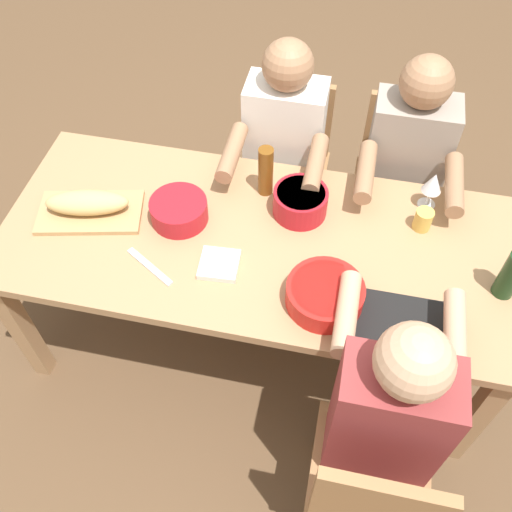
# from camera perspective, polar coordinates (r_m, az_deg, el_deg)

# --- Properties ---
(ground_plane) EXTENTS (8.00, 8.00, 0.00)m
(ground_plane) POSITION_cam_1_polar(r_m,az_deg,el_deg) (2.76, 0.00, -8.04)
(ground_plane) COLOR brown
(dining_table) EXTENTS (1.96, 0.85, 0.74)m
(dining_table) POSITION_cam_1_polar(r_m,az_deg,el_deg) (2.21, 0.00, 0.44)
(dining_table) COLOR #A87F56
(dining_table) RESTS_ON ground_plane
(chair_near_right) EXTENTS (0.40, 0.40, 0.85)m
(chair_near_right) POSITION_cam_1_polar(r_m,az_deg,el_deg) (2.02, 11.44, -21.93)
(chair_near_right) COLOR #9E7044
(chair_near_right) RESTS_ON ground_plane
(diner_near_right) EXTENTS (0.41, 0.53, 1.20)m
(diner_near_right) POSITION_cam_1_polar(r_m,az_deg,el_deg) (1.89, 12.99, -14.77)
(diner_near_right) COLOR #2D2D38
(diner_near_right) RESTS_ON ground_plane
(chair_far_center) EXTENTS (0.40, 0.40, 0.85)m
(chair_far_center) POSITION_cam_1_polar(r_m,az_deg,el_deg) (2.85, 3.17, 9.83)
(chair_far_center) COLOR #9E7044
(chair_far_center) RESTS_ON ground_plane
(diner_far_center) EXTENTS (0.41, 0.53, 1.20)m
(diner_far_center) POSITION_cam_1_polar(r_m,az_deg,el_deg) (2.57, 2.65, 10.69)
(diner_far_center) COLOR #2D2D38
(diner_far_center) RESTS_ON ground_plane
(chair_far_right) EXTENTS (0.40, 0.40, 0.85)m
(chair_far_right) POSITION_cam_1_polar(r_m,az_deg,el_deg) (2.84, 14.01, 8.04)
(chair_far_right) COLOR #9E7044
(chair_far_right) RESTS_ON ground_plane
(diner_far_right) EXTENTS (0.41, 0.53, 1.20)m
(diner_far_right) POSITION_cam_1_polar(r_m,az_deg,el_deg) (2.56, 14.71, 8.70)
(diner_far_right) COLOR #2D2D38
(diner_far_right) RESTS_ON ground_plane
(serving_bowl_pasta) EXTENTS (0.22, 0.22, 0.09)m
(serving_bowl_pasta) POSITION_cam_1_polar(r_m,az_deg,el_deg) (2.20, -7.76, 4.65)
(serving_bowl_pasta) COLOR #B21923
(serving_bowl_pasta) RESTS_ON dining_table
(serving_bowl_greens) EXTENTS (0.21, 0.21, 0.11)m
(serving_bowl_greens) POSITION_cam_1_polar(r_m,az_deg,el_deg) (2.20, 4.48, 5.55)
(serving_bowl_greens) COLOR #B21923
(serving_bowl_greens) RESTS_ON dining_table
(serving_bowl_fruit) EXTENTS (0.27, 0.27, 0.09)m
(serving_bowl_fruit) POSITION_cam_1_polar(r_m,az_deg,el_deg) (1.95, 6.94, -3.78)
(serving_bowl_fruit) COLOR red
(serving_bowl_fruit) RESTS_ON dining_table
(cutting_board) EXTENTS (0.44, 0.30, 0.02)m
(cutting_board) POSITION_cam_1_polar(r_m,az_deg,el_deg) (2.32, -16.30, 4.23)
(cutting_board) COLOR tan
(cutting_board) RESTS_ON dining_table
(bread_loaf) EXTENTS (0.34, 0.18, 0.09)m
(bread_loaf) POSITION_cam_1_polar(r_m,az_deg,el_deg) (2.28, -16.61, 5.16)
(bread_loaf) COLOR tan
(bread_loaf) RESTS_ON cutting_board
(wine_bottle) EXTENTS (0.08, 0.08, 0.29)m
(wine_bottle) POSITION_cam_1_polar(r_m,az_deg,el_deg) (2.10, 24.36, -1.60)
(wine_bottle) COLOR #193819
(wine_bottle) RESTS_ON dining_table
(beer_bottle) EXTENTS (0.06, 0.06, 0.22)m
(beer_bottle) POSITION_cam_1_polar(r_m,az_deg,el_deg) (2.24, 0.98, 8.51)
(beer_bottle) COLOR brown
(beer_bottle) RESTS_ON dining_table
(wine_glass) EXTENTS (0.08, 0.08, 0.17)m
(wine_glass) POSITION_cam_1_polar(r_m,az_deg,el_deg) (2.28, 17.36, 6.92)
(wine_glass) COLOR silver
(wine_glass) RESTS_ON dining_table
(placemat_near_right) EXTENTS (0.32, 0.23, 0.01)m
(placemat_near_right) POSITION_cam_1_polar(r_m,az_deg,el_deg) (1.99, 13.81, -6.42)
(placemat_near_right) COLOR black
(placemat_near_right) RESTS_ON dining_table
(cup_far_right) EXTENTS (0.07, 0.07, 0.09)m
(cup_far_right) POSITION_cam_1_polar(r_m,az_deg,el_deg) (2.24, 16.44, 3.52)
(cup_far_right) COLOR gold
(cup_far_right) RESTS_ON dining_table
(carving_knife) EXTENTS (0.21, 0.14, 0.01)m
(carving_knife) POSITION_cam_1_polar(r_m,az_deg,el_deg) (2.10, -10.63, -1.05)
(carving_knife) COLOR silver
(carving_knife) RESTS_ON dining_table
(napkin_stack) EXTENTS (0.15, 0.15, 0.02)m
(napkin_stack) POSITION_cam_1_polar(r_m,az_deg,el_deg) (2.06, -3.72, -0.84)
(napkin_stack) COLOR white
(napkin_stack) RESTS_ON dining_table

